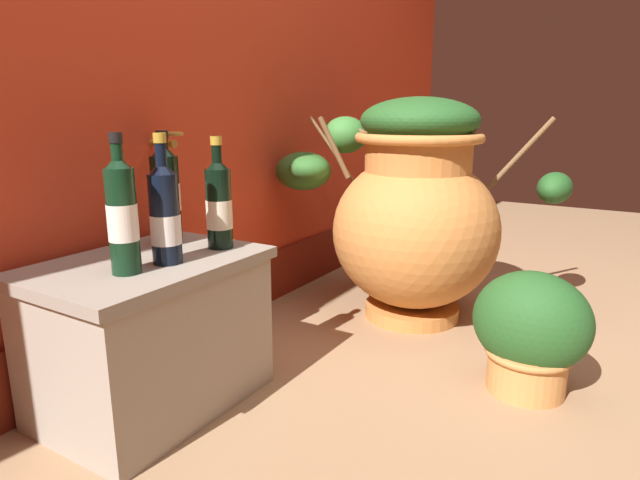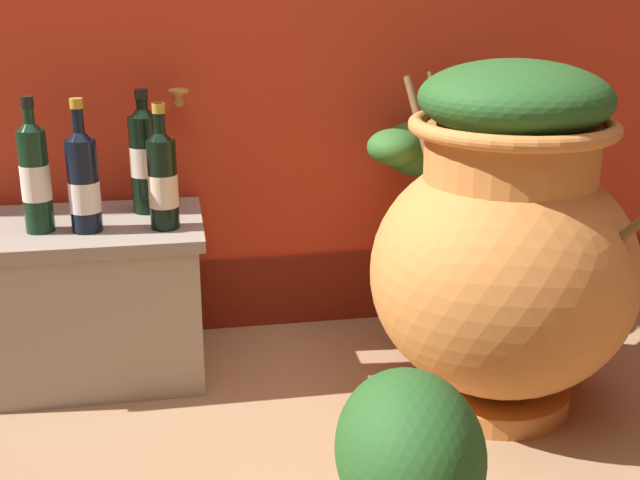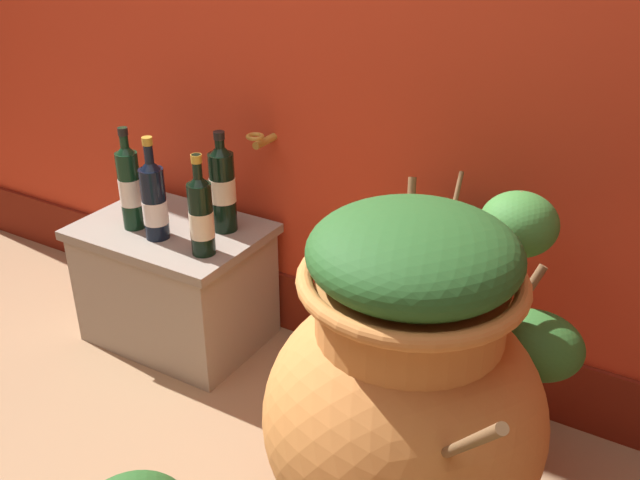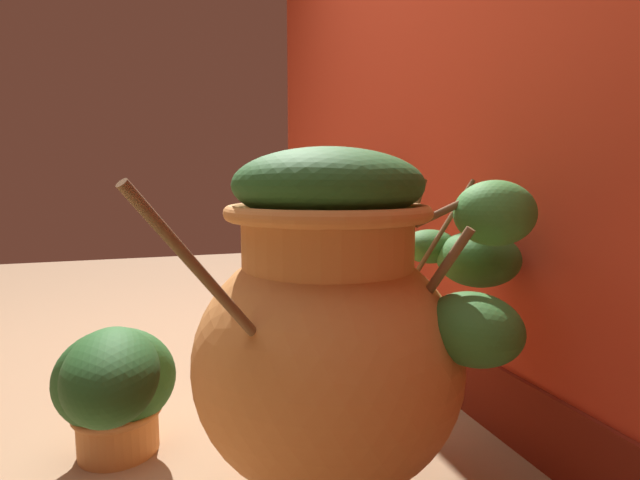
{
  "view_description": "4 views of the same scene",
  "coord_description": "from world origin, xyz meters",
  "px_view_note": "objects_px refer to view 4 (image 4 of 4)",
  "views": [
    {
      "loc": [
        -1.39,
        -0.23,
        0.8
      ],
      "look_at": [
        -0.01,
        0.62,
        0.41
      ],
      "focal_mm": 30.16,
      "sensor_mm": 36.0,
      "label": 1
    },
    {
      "loc": [
        -0.25,
        -1.22,
        1.02
      ],
      "look_at": [
        0.09,
        0.65,
        0.41
      ],
      "focal_mm": 46.23,
      "sensor_mm": 36.0,
      "label": 2
    },
    {
      "loc": [
        0.97,
        -0.65,
        1.42
      ],
      "look_at": [
        0.13,
        0.78,
        0.57
      ],
      "focal_mm": 39.82,
      "sensor_mm": 36.0,
      "label": 3
    },
    {
      "loc": [
        1.54,
        0.16,
        0.77
      ],
      "look_at": [
        -0.02,
        0.66,
        0.57
      ],
      "focal_mm": 26.85,
      "sensor_mm": 36.0,
      "label": 4
    }
  ],
  "objects_px": {
    "wine_bottle_right": "(362,228)",
    "wine_bottle_back": "(330,236)",
    "wine_bottle_left": "(318,231)",
    "potted_shrub": "(116,390)",
    "terracotta_urn": "(337,329)",
    "wine_bottle_middle": "(314,225)"
  },
  "relations": [
    {
      "from": "wine_bottle_left",
      "to": "wine_bottle_back",
      "type": "xyz_separation_m",
      "value": [
        0.19,
        -0.01,
        -0.0
      ]
    },
    {
      "from": "terracotta_urn",
      "to": "wine_bottle_middle",
      "type": "height_order",
      "value": "terracotta_urn"
    },
    {
      "from": "wine_bottle_right",
      "to": "wine_bottle_back",
      "type": "bearing_deg",
      "value": -74.71
    },
    {
      "from": "potted_shrub",
      "to": "wine_bottle_left",
      "type": "bearing_deg",
      "value": 127.36
    },
    {
      "from": "wine_bottle_right",
      "to": "potted_shrub",
      "type": "distance_m",
      "value": 1.12
    },
    {
      "from": "wine_bottle_left",
      "to": "potted_shrub",
      "type": "xyz_separation_m",
      "value": [
        0.6,
        -0.79,
        -0.37
      ]
    },
    {
      "from": "wine_bottle_left",
      "to": "potted_shrub",
      "type": "height_order",
      "value": "wine_bottle_left"
    },
    {
      "from": "wine_bottle_back",
      "to": "potted_shrub",
      "type": "relative_size",
      "value": 0.87
    },
    {
      "from": "potted_shrub",
      "to": "terracotta_urn",
      "type": "bearing_deg",
      "value": 54.3
    },
    {
      "from": "wine_bottle_middle",
      "to": "wine_bottle_right",
      "type": "bearing_deg",
      "value": 27.45
    },
    {
      "from": "wine_bottle_middle",
      "to": "wine_bottle_left",
      "type": "bearing_deg",
      "value": -8.62
    },
    {
      "from": "wine_bottle_middle",
      "to": "potted_shrub",
      "type": "distance_m",
      "value": 1.15
    },
    {
      "from": "wine_bottle_left",
      "to": "wine_bottle_middle",
      "type": "relative_size",
      "value": 0.98
    },
    {
      "from": "wine_bottle_right",
      "to": "potted_shrub",
      "type": "height_order",
      "value": "wine_bottle_right"
    },
    {
      "from": "wine_bottle_right",
      "to": "wine_bottle_middle",
      "type": "bearing_deg",
      "value": -152.55
    },
    {
      "from": "terracotta_urn",
      "to": "wine_bottle_right",
      "type": "height_order",
      "value": "terracotta_urn"
    },
    {
      "from": "wine_bottle_middle",
      "to": "wine_bottle_right",
      "type": "distance_m",
      "value": 0.29
    },
    {
      "from": "wine_bottle_left",
      "to": "wine_bottle_middle",
      "type": "height_order",
      "value": "wine_bottle_middle"
    },
    {
      "from": "wine_bottle_left",
      "to": "wine_bottle_back",
      "type": "relative_size",
      "value": 1.05
    },
    {
      "from": "wine_bottle_left",
      "to": "wine_bottle_right",
      "type": "height_order",
      "value": "wine_bottle_left"
    },
    {
      "from": "wine_bottle_back",
      "to": "potted_shrub",
      "type": "distance_m",
      "value": 0.96
    },
    {
      "from": "wine_bottle_left",
      "to": "wine_bottle_right",
      "type": "relative_size",
      "value": 1.01
    }
  ]
}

